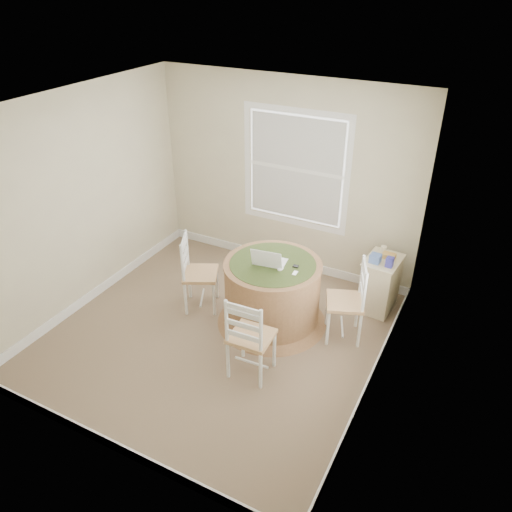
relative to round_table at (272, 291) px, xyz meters
The scene contains 14 objects.
room 0.97m from the round_table, 129.01° to the right, with size 3.64×3.64×2.64m.
round_table is the anchor object (origin of this frame).
chair_left 0.92m from the round_table, behind, with size 0.42×0.40×0.95m, color white, non-canonical shape.
chair_near 0.89m from the round_table, 77.94° to the right, with size 0.42×0.40×0.95m, color white, non-canonical shape.
chair_right 0.84m from the round_table, ahead, with size 0.42×0.40×0.95m, color white, non-canonical shape.
laptop 0.40m from the round_table, 152.49° to the right, with size 0.39×0.35×0.24m.
mouse 0.40m from the round_table, 28.15° to the right, with size 0.06×0.10×0.04m, color white.
phone 0.48m from the round_table, 13.73° to the right, with size 0.04×0.09×0.02m, color #B7BABF.
keys 0.45m from the round_table, 11.54° to the left, with size 0.06×0.05×0.03m, color black.
corner_chest 1.35m from the round_table, 39.49° to the left, with size 0.43×0.55×0.69m.
tissue_box 1.27m from the round_table, 37.98° to the left, with size 0.12×0.12×0.10m, color #4F6EB5.
box_yellow 1.44m from the round_table, 40.06° to the left, with size 0.15×0.10×0.06m, color gold.
box_blue 1.39m from the round_table, 33.23° to the left, with size 0.08×0.08×0.12m, color #35349D.
cup_cream 1.44m from the round_table, 44.75° to the left, with size 0.07×0.07×0.09m, color beige.
Camera 1 is at (2.48, -3.82, 3.71)m, focal length 35.00 mm.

